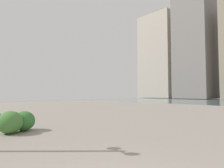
% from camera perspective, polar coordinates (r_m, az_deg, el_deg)
% --- Properties ---
extents(building_annex, '(10.98, 11.66, 38.71)m').
position_cam_1_polar(building_annex, '(70.07, 23.90, 11.13)').
color(building_annex, gray).
rests_on(building_annex, ground).
extents(building_highrise, '(13.62, 12.03, 34.85)m').
position_cam_1_polar(building_highrise, '(78.12, 14.51, 8.08)').
color(building_highrise, '#B2A899').
rests_on(building_highrise, ground).
extents(shrub_low, '(1.01, 0.91, 0.86)m').
position_cam_1_polar(shrub_low, '(9.26, -25.29, -10.15)').
color(shrub_low, '#387533').
rests_on(shrub_low, ground).
extents(shrub_round, '(1.08, 0.97, 0.92)m').
position_cam_1_polar(shrub_round, '(8.84, -28.69, -10.22)').
color(shrub_round, '#477F38').
rests_on(shrub_round, ground).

